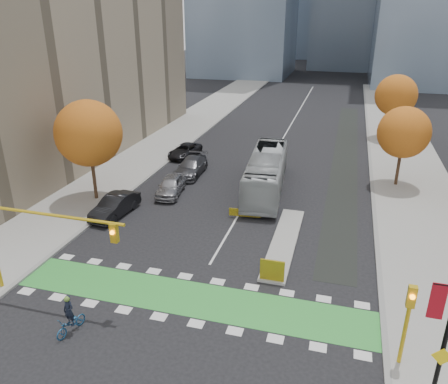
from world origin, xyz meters
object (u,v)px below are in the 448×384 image
Objects in this scene: traffic_signal_east at (408,314)px; bus at (266,172)px; cyclist at (70,320)px; parked_car_b at (115,206)px; traffic_signal_west at (29,230)px; parked_car_d at (185,151)px; tree_east_near at (404,133)px; tree_east_far at (396,95)px; hazard_board at (272,270)px; parked_car_c at (191,167)px; tree_west at (89,133)px; parked_car_a at (171,186)px.

traffic_signal_east is 20.52m from bus.
parked_car_b is (-4.40, 12.35, 0.10)m from cyclist.
traffic_signal_west reaches higher than bus.
parked_car_d is (-19.50, 25.25, -2.07)m from traffic_signal_east.
tree_east_near reaches higher than cyclist.
cyclist is (-17.10, -40.61, -4.55)m from tree_east_far.
traffic_signal_west is (-11.93, -4.71, 3.23)m from hazard_board.
bus reaches higher than parked_car_c.
bus is (-9.42, 18.20, -1.05)m from traffic_signal_east.
traffic_signal_west is at bearing -158.45° from hazard_board.
tree_east_near is 24.65m from parked_car_b.
traffic_signal_east is (6.50, -4.71, 1.93)m from hazard_board.
tree_east_far is at bearing 79.29° from cyclist.
parked_car_d is at bearing 92.43° from traffic_signal_west.
tree_west is at bearing 150.93° from traffic_signal_east.
tree_east_far is at bearing 43.48° from parked_car_a.
traffic_signal_west is 25.50m from parked_car_d.
parked_car_b is at bearing -83.37° from parked_car_d.
tree_west reaches higher than tree_east_far.
hazard_board is at bearing -82.65° from bus.
traffic_signal_east reaches higher than bus.
tree_east_near is (8.00, 17.80, 4.06)m from hazard_board.
bus reaches higher than parked_car_a.
parked_car_c is at bearing 81.79° from parked_car_b.
tree_west is 35.73m from tree_east_far.
tree_west is 1.72× the size of parked_car_b.
parked_car_a is at bearing 26.51° from tree_west.
parked_car_a is (-19.00, -23.26, -4.45)m from tree_east_far.
bus is at bearing 102.21° from hazard_board.
tree_east_near is 0.92× the size of tree_east_far.
traffic_signal_east is at bearing -92.97° from tree_east_far.
hazard_board is 0.16× the size of traffic_signal_west.
tree_east_far is at bearing 41.87° from parked_car_c.
traffic_signal_east is at bearing -49.16° from parked_car_a.
tree_west is 1.08× the size of tree_east_far.
parked_car_c is (-10.50, 15.54, -0.01)m from hazard_board.
traffic_signal_west is at bearing -102.62° from parked_car_a.
cyclist is at bearing -91.02° from parked_car_a.
bus is at bearing -158.48° from tree_east_near.
parked_car_d is at bearing 122.33° from hazard_board.
parked_car_c is at bearing 54.61° from tree_west.
hazard_board is 0.29× the size of parked_car_b.
parked_car_b reaches higher than hazard_board.
traffic_signal_west reaches higher than cyclist.
tree_west is 10.65m from parked_car_c.
traffic_signal_east is 0.34× the size of bus.
hazard_board reaches higher than parked_car_d.
tree_east_near is at bearing 14.15° from parked_car_a.
traffic_signal_west is 1.78× the size of parked_car_b.
traffic_signal_west is at bearing -78.21° from parked_car_b.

